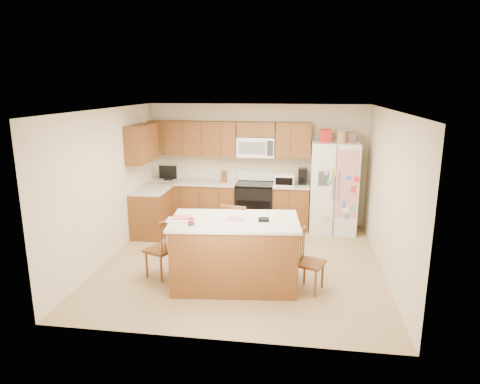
% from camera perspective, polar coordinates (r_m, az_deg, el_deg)
% --- Properties ---
extents(ground, '(4.50, 4.50, 0.00)m').
position_cam_1_polar(ground, '(7.20, 0.27, -9.37)').
color(ground, tan).
rests_on(ground, ground).
extents(room_shell, '(4.60, 4.60, 2.52)m').
position_cam_1_polar(room_shell, '(6.76, 0.28, 1.92)').
color(room_shell, beige).
rests_on(room_shell, ground).
extents(cabinetry, '(3.36, 1.56, 2.15)m').
position_cam_1_polar(cabinetry, '(8.77, -4.48, 1.15)').
color(cabinetry, brown).
rests_on(cabinetry, ground).
extents(stove, '(0.76, 0.65, 1.13)m').
position_cam_1_polar(stove, '(8.86, 2.00, -1.62)').
color(stove, black).
rests_on(stove, ground).
extents(refrigerator, '(0.90, 0.79, 2.04)m').
position_cam_1_polar(refrigerator, '(8.67, 12.35, 0.76)').
color(refrigerator, white).
rests_on(refrigerator, ground).
extents(island, '(1.92, 1.24, 1.09)m').
position_cam_1_polar(island, '(6.27, -0.72, -8.02)').
color(island, brown).
rests_on(island, ground).
extents(windsor_chair_left, '(0.51, 0.52, 0.93)m').
position_cam_1_polar(windsor_chair_left, '(6.65, -10.41, -7.52)').
color(windsor_chair_left, brown).
rests_on(windsor_chair_left, ground).
extents(windsor_chair_back, '(0.52, 0.51, 1.04)m').
position_cam_1_polar(windsor_chair_back, '(6.94, -0.53, -5.90)').
color(windsor_chair_back, brown).
rests_on(windsor_chair_back, ground).
extents(windsor_chair_right, '(0.48, 0.49, 0.89)m').
position_cam_1_polar(windsor_chair_right, '(6.21, 9.16, -9.24)').
color(windsor_chair_right, brown).
rests_on(windsor_chair_right, ground).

